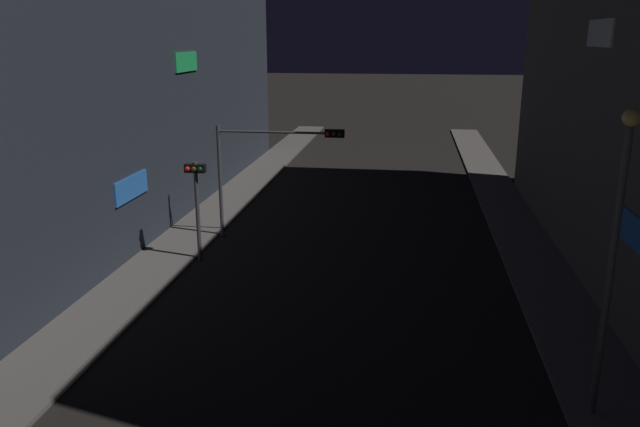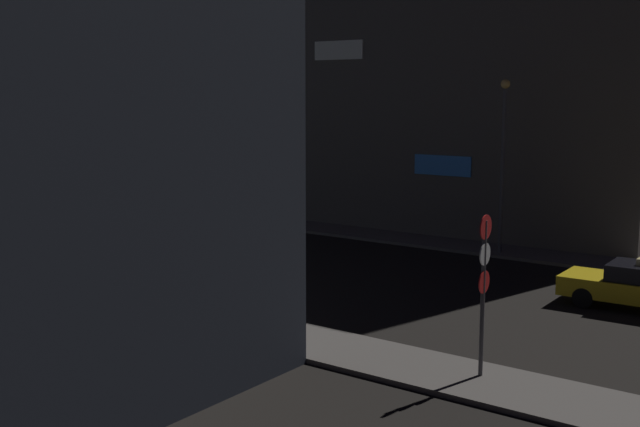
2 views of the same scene
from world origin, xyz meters
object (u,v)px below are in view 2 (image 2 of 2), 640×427
(traffic_light_left_kerb, at_px, (114,203))
(street_lamp_near_block, at_px, (503,151))
(taxi, at_px, (638,286))
(traffic_light_overhead, at_px, (108,169))
(sign_pole_left, at_px, (484,280))

(traffic_light_left_kerb, xyz_separation_m, street_lamp_near_block, (12.44, -8.81, 1.45))
(taxi, relative_size, traffic_light_overhead, 0.83)
(taxi, bearing_deg, traffic_light_left_kerb, 115.11)
(traffic_light_overhead, xyz_separation_m, traffic_light_left_kerb, (-2.20, -3.04, -0.84))
(traffic_light_overhead, xyz_separation_m, sign_pole_left, (-3.38, -17.36, -1.27))
(taxi, distance_m, traffic_light_left_kerb, 17.32)
(traffic_light_overhead, distance_m, traffic_light_left_kerb, 3.85)
(taxi, xyz_separation_m, street_lamp_near_block, (5.15, 6.76, 3.54))
(traffic_light_overhead, height_order, sign_pole_left, traffic_light_overhead)
(traffic_light_left_kerb, bearing_deg, street_lamp_near_block, -35.29)
(traffic_light_overhead, height_order, traffic_light_left_kerb, traffic_light_overhead)
(street_lamp_near_block, bearing_deg, traffic_light_left_kerb, 144.71)
(traffic_light_left_kerb, relative_size, street_lamp_near_block, 0.57)
(traffic_light_left_kerb, bearing_deg, traffic_light_overhead, 54.12)
(traffic_light_left_kerb, height_order, street_lamp_near_block, street_lamp_near_block)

